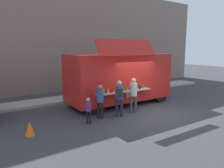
{
  "coord_description": "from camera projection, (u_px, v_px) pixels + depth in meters",
  "views": [
    {
      "loc": [
        -7.56,
        -7.54,
        3.22
      ],
      "look_at": [
        -1.02,
        1.96,
        1.3
      ],
      "focal_mm": 34.48,
      "sensor_mm": 36.0,
      "label": 1
    }
  ],
  "objects": [
    {
      "name": "traffic_cone_orange",
      "position": [
        30.0,
        128.0,
        7.99
      ],
      "size": [
        0.36,
        0.36,
        0.55
      ],
      "primitive_type": "cone",
      "color": "orange",
      "rests_on": "ground"
    },
    {
      "name": "food_truck_main",
      "position": [
        120.0,
        77.0,
        12.4
      ],
      "size": [
        6.07,
        2.99,
        3.67
      ],
      "rotation": [
        0.0,
        0.0,
        -0.02
      ],
      "color": "red",
      "rests_on": "ground"
    },
    {
      "name": "trash_bin",
      "position": [
        139.0,
        84.0,
        16.49
      ],
      "size": [
        0.6,
        0.6,
        1.01
      ],
      "primitive_type": "cylinder",
      "color": "#2E6638",
      "rests_on": "ground"
    },
    {
      "name": "customer_mid_with_backpack",
      "position": [
        119.0,
        95.0,
        10.09
      ],
      "size": [
        0.5,
        0.56,
        1.74
      ],
      "rotation": [
        0.0,
        0.0,
        0.97
      ],
      "color": "#202337",
      "rests_on": "ground"
    },
    {
      "name": "building_behind",
      "position": [
        33.0,
        39.0,
        15.63
      ],
      "size": [
        32.0,
        2.4,
        7.83
      ],
      "primitive_type": "cube",
      "color": "gray",
      "rests_on": "ground"
    },
    {
      "name": "ground_plane",
      "position": [
        150.0,
        113.0,
        10.89
      ],
      "size": [
        60.0,
        60.0,
        0.0
      ],
      "primitive_type": "plane",
      "color": "#38383D"
    },
    {
      "name": "child_near_queue",
      "position": [
        88.0,
        108.0,
        9.2
      ],
      "size": [
        0.23,
        0.23,
        1.14
      ],
      "rotation": [
        0.0,
        0.0,
        0.57
      ],
      "color": "black",
      "rests_on": "ground"
    },
    {
      "name": "customer_rear_waiting",
      "position": [
        100.0,
        98.0,
        9.86
      ],
      "size": [
        0.32,
        0.32,
        1.59
      ],
      "rotation": [
        0.0,
        0.0,
        0.45
      ],
      "color": "black",
      "rests_on": "ground"
    },
    {
      "name": "customer_front_ordering",
      "position": [
        133.0,
        92.0,
        10.76
      ],
      "size": [
        0.56,
        0.42,
        1.76
      ],
      "rotation": [
        0.0,
        0.0,
        1.1
      ],
      "color": "#494343",
      "rests_on": "ground"
    },
    {
      "name": "curb_strip",
      "position": [
        38.0,
        103.0,
        12.54
      ],
      "size": [
        28.0,
        1.6,
        0.15
      ],
      "primitive_type": "cube",
      "color": "#9E998E",
      "rests_on": "ground"
    }
  ]
}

